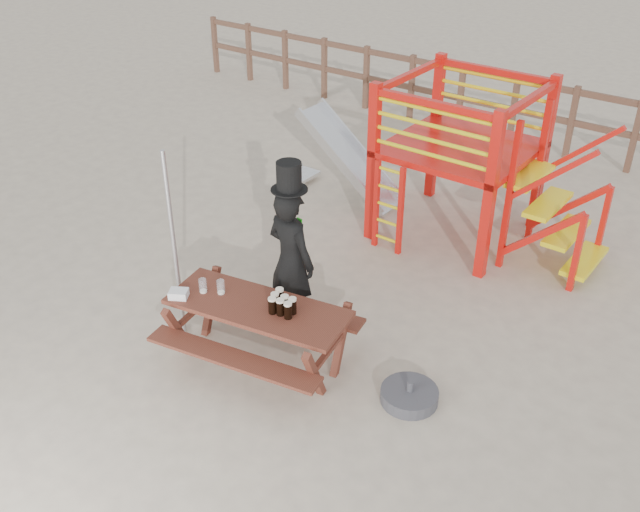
% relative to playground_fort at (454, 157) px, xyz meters
% --- Properties ---
extents(ground, '(60.00, 60.00, 0.00)m').
position_rel_playground_fort_xyz_m(ground, '(-0.12, -3.58, -1.07)').
color(ground, beige).
rests_on(ground, ground).
extents(back_fence, '(15.09, 0.09, 1.20)m').
position_rel_playground_fort_xyz_m(back_fence, '(-0.12, 3.42, -0.34)').
color(back_fence, brown).
rests_on(back_fence, ground).
extents(playground_fort, '(4.71, 1.84, 2.10)m').
position_rel_playground_fort_xyz_m(playground_fort, '(0.00, 0.00, 0.00)').
color(playground_fort, red).
rests_on(playground_fort, ground).
extents(picnic_table, '(2.01, 1.57, 0.70)m').
position_rel_playground_fort_xyz_m(picnic_table, '(-0.18, -3.64, -0.63)').
color(picnic_table, brown).
rests_on(picnic_table, ground).
extents(man_with_hat, '(0.64, 0.46, 1.94)m').
position_rel_playground_fort_xyz_m(man_with_hat, '(-0.31, -2.94, -0.20)').
color(man_with_hat, black).
rests_on(man_with_hat, ground).
extents(metal_pole, '(0.05, 0.05, 2.10)m').
position_rel_playground_fort_xyz_m(metal_pole, '(-1.19, -3.74, -0.02)').
color(metal_pole, '#B2B2B7').
rests_on(metal_pole, ground).
extents(parasol_base, '(0.55, 0.55, 0.23)m').
position_rel_playground_fort_xyz_m(parasol_base, '(1.34, -3.22, -1.01)').
color(parasol_base, '#3E3E44').
rests_on(parasol_base, ground).
extents(paper_bag, '(0.23, 0.21, 0.08)m').
position_rel_playground_fort_xyz_m(paper_bag, '(-0.89, -4.00, -0.33)').
color(paper_bag, white).
rests_on(paper_bag, picnic_table).
extents(stout_pints, '(0.30, 0.24, 0.17)m').
position_rel_playground_fort_xyz_m(stout_pints, '(0.08, -3.57, -0.29)').
color(stout_pints, black).
rests_on(stout_pints, picnic_table).
extents(empty_glasses, '(0.24, 0.17, 0.15)m').
position_rel_playground_fort_xyz_m(empty_glasses, '(-0.68, -3.74, -0.30)').
color(empty_glasses, silver).
rests_on(empty_glasses, picnic_table).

